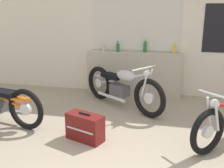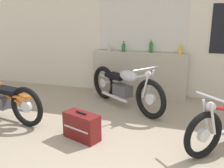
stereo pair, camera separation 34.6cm
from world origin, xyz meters
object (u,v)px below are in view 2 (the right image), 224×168
(bottle_left_center, at_px, (124,47))
(motorcycle_silver, at_px, (125,87))
(bottle_leftmost, at_px, (109,48))
(bottle_center, at_px, (151,47))
(hard_case_darkred, at_px, (82,126))
(bottle_right_center, at_px, (180,49))

(bottle_left_center, relative_size, motorcycle_silver, 0.13)
(bottle_leftmost, height_order, bottle_center, bottle_center)
(bottle_center, bearing_deg, hard_case_darkred, -104.30)
(bottle_leftmost, relative_size, bottle_center, 0.59)
(bottle_right_center, relative_size, hard_case_darkred, 0.37)
(bottle_center, height_order, bottle_right_center, bottle_center)
(motorcycle_silver, distance_m, hard_case_darkred, 1.59)
(bottle_right_center, height_order, hard_case_darkred, bottle_right_center)
(bottle_leftmost, bearing_deg, hard_case_darkred, -82.38)
(bottle_right_center, bearing_deg, motorcycle_silver, -137.49)
(bottle_left_center, xyz_separation_m, hard_case_darkred, (-0.02, -2.44, -0.91))
(bottle_left_center, xyz_separation_m, bottle_center, (0.62, 0.07, 0.03))
(bottle_left_center, distance_m, motorcycle_silver, 1.16)
(bottle_right_center, distance_m, motorcycle_silver, 1.53)
(motorcycle_silver, relative_size, hard_case_darkred, 2.91)
(bottle_left_center, height_order, bottle_right_center, bottle_left_center)
(bottle_leftmost, distance_m, motorcycle_silver, 1.27)
(bottle_center, bearing_deg, motorcycle_silver, -110.16)
(hard_case_darkred, bearing_deg, bottle_center, 75.70)
(bottle_right_center, distance_m, hard_case_darkred, 2.93)
(bottle_left_center, height_order, hard_case_darkred, bottle_left_center)
(hard_case_darkred, bearing_deg, bottle_right_center, 62.33)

